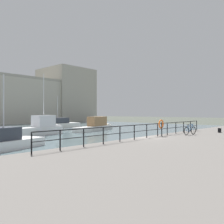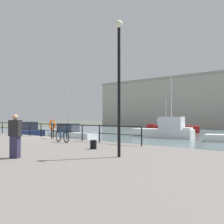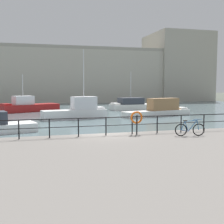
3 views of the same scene
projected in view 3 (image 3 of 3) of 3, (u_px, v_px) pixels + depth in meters
The scene contains 11 objects.
ground_plane at pixel (105, 149), 17.64m from camera, with size 240.00×240.00×0.00m, color #4C5147.
water_basin at pixel (62, 109), 46.70m from camera, with size 80.00×60.00×0.01m, color slate.
quay_promenade at pixel (144, 172), 11.35m from camera, with size 56.00×13.00×0.98m, color slate.
harbor_building at pixel (83, 75), 69.52m from camera, with size 78.21×14.99×17.13m.
moored_green_narrowboat at pixel (28, 106), 42.69m from camera, with size 8.86×6.00×5.48m.
moored_small_launch at pixel (78, 111), 33.42m from camera, with size 7.68×3.17×8.05m.
moored_cabin_cruiser at pixel (160, 109), 36.59m from camera, with size 9.87×4.37×2.26m.
moored_white_yacht at pixel (133, 105), 46.00m from camera, with size 7.97×3.43×6.04m.
quay_railing at pixel (106, 123), 16.73m from camera, with size 19.48×0.07×1.08m.
parked_bicycle at pixel (190, 129), 16.54m from camera, with size 1.76×0.35×0.98m.
life_ring_stand at pixel (137, 118), 16.96m from camera, with size 0.75×0.16×1.40m.
Camera 3 is at (-4.07, -16.88, 3.88)m, focal length 46.07 mm.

